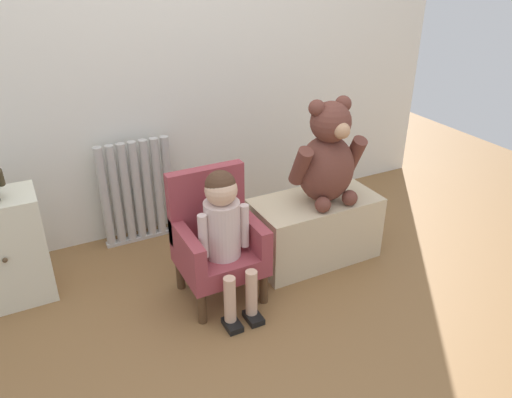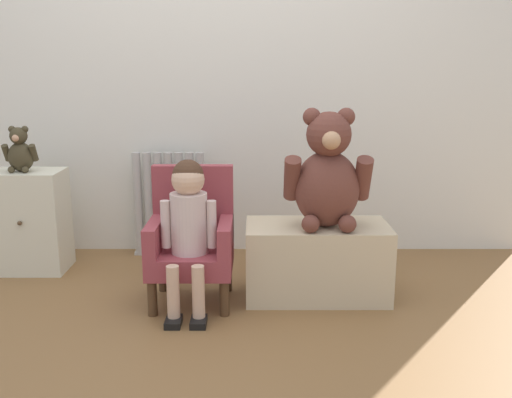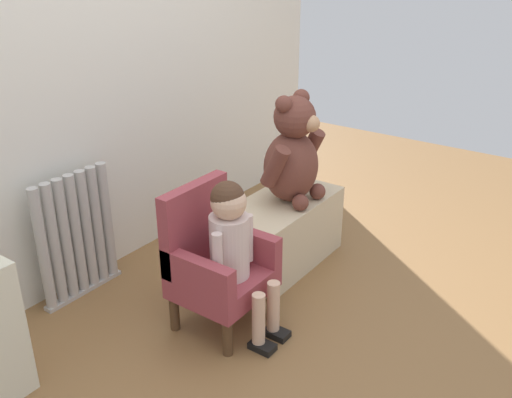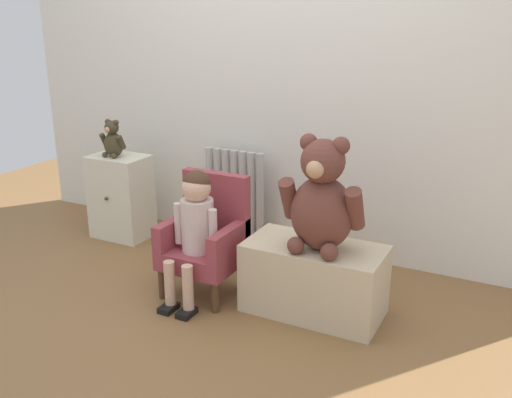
{
  "view_description": "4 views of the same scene",
  "coord_description": "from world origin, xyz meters",
  "px_view_note": "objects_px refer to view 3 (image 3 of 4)",
  "views": [
    {
      "loc": [
        -0.81,
        -1.46,
        1.59
      ],
      "look_at": [
        0.2,
        0.5,
        0.46
      ],
      "focal_mm": 35.0,
      "sensor_mm": 36.0,
      "label": 1
    },
    {
      "loc": [
        0.28,
        -2.12,
        1.11
      ],
      "look_at": [
        0.28,
        0.46,
        0.51
      ],
      "focal_mm": 40.0,
      "sensor_mm": 36.0,
      "label": 2
    },
    {
      "loc": [
        -1.68,
        -0.92,
        1.57
      ],
      "look_at": [
        0.3,
        0.5,
        0.48
      ],
      "focal_mm": 40.0,
      "sensor_mm": 36.0,
      "label": 3
    },
    {
      "loc": [
        1.5,
        -1.91,
        1.46
      ],
      "look_at": [
        0.27,
        0.48,
        0.57
      ],
      "focal_mm": 40.0,
      "sensor_mm": 36.0,
      "label": 4
    }
  ],
  "objects_px": {
    "child_armchair": "(215,261)",
    "large_teddy_bear": "(293,155)",
    "child_figure": "(234,238)",
    "radiator": "(77,236)",
    "low_bench": "(282,232)"
  },
  "relations": [
    {
      "from": "radiator",
      "to": "child_armchair",
      "type": "height_order",
      "value": "child_armchair"
    },
    {
      "from": "child_armchair",
      "to": "large_teddy_bear",
      "type": "distance_m",
      "value": 0.71
    },
    {
      "from": "radiator",
      "to": "low_bench",
      "type": "height_order",
      "value": "radiator"
    },
    {
      "from": "child_figure",
      "to": "radiator",
      "type": "bearing_deg",
      "value": 104.78
    },
    {
      "from": "radiator",
      "to": "large_teddy_bear",
      "type": "relative_size",
      "value": 1.11
    },
    {
      "from": "low_bench",
      "to": "large_teddy_bear",
      "type": "bearing_deg",
      "value": -37.97
    },
    {
      "from": "child_armchair",
      "to": "large_teddy_bear",
      "type": "xyz_separation_m",
      "value": [
        0.64,
        0.01,
        0.31
      ]
    },
    {
      "from": "large_teddy_bear",
      "to": "child_armchair",
      "type": "bearing_deg",
      "value": -178.99
    },
    {
      "from": "radiator",
      "to": "child_armchair",
      "type": "relative_size",
      "value": 0.97
    },
    {
      "from": "child_figure",
      "to": "large_teddy_bear",
      "type": "height_order",
      "value": "large_teddy_bear"
    },
    {
      "from": "radiator",
      "to": "low_bench",
      "type": "xyz_separation_m",
      "value": [
        0.81,
        -0.64,
        -0.13
      ]
    },
    {
      "from": "child_figure",
      "to": "child_armchair",
      "type": "bearing_deg",
      "value": 90.0
    },
    {
      "from": "large_teddy_bear",
      "to": "low_bench",
      "type": "bearing_deg",
      "value": 142.03
    },
    {
      "from": "radiator",
      "to": "child_figure",
      "type": "distance_m",
      "value": 0.82
    },
    {
      "from": "radiator",
      "to": "large_teddy_bear",
      "type": "height_order",
      "value": "large_teddy_bear"
    }
  ]
}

